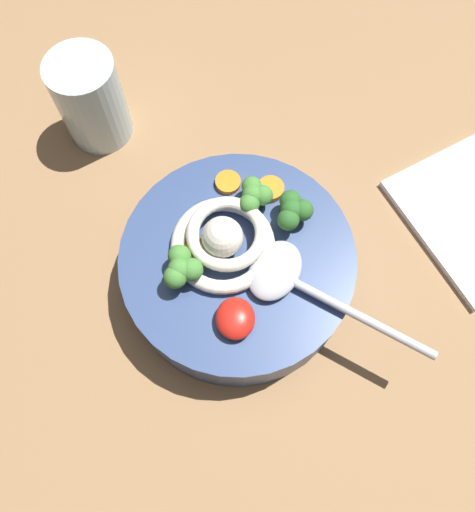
% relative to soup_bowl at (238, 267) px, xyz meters
% --- Properties ---
extents(table_slab, '(1.24, 1.24, 0.04)m').
position_rel_soup_bowl_xyz_m(table_slab, '(-0.02, -0.01, -0.05)').
color(table_slab, '#936D47').
rests_on(table_slab, ground).
extents(soup_bowl, '(0.22, 0.22, 0.06)m').
position_rel_soup_bowl_xyz_m(soup_bowl, '(0.00, 0.00, 0.00)').
color(soup_bowl, '#334775').
rests_on(soup_bowl, table_slab).
extents(noodle_pile, '(0.10, 0.10, 0.04)m').
position_rel_soup_bowl_xyz_m(noodle_pile, '(0.01, 0.01, 0.04)').
color(noodle_pile, silver).
rests_on(noodle_pile, soup_bowl).
extents(soup_spoon, '(0.12, 0.16, 0.02)m').
position_rel_soup_bowl_xyz_m(soup_spoon, '(-0.03, -0.04, 0.04)').
color(soup_spoon, '#B7B7BC').
rests_on(soup_spoon, soup_bowl).
extents(chili_sauce_dollop, '(0.04, 0.03, 0.02)m').
position_rel_soup_bowl_xyz_m(chili_sauce_dollop, '(-0.06, 0.00, 0.04)').
color(chili_sauce_dollop, red).
rests_on(chili_sauce_dollop, soup_bowl).
extents(broccoli_floret_left, '(0.04, 0.03, 0.03)m').
position_rel_soup_bowl_xyz_m(broccoli_floret_left, '(-0.02, 0.05, 0.05)').
color(broccoli_floret_left, '#7A9E60').
rests_on(broccoli_floret_left, soup_bowl).
extents(broccoli_floret_center, '(0.04, 0.03, 0.03)m').
position_rel_soup_bowl_xyz_m(broccoli_floret_center, '(0.03, -0.05, 0.05)').
color(broccoli_floret_center, '#7A9E60').
rests_on(broccoli_floret_center, soup_bowl).
extents(broccoli_floret_far, '(0.04, 0.03, 0.03)m').
position_rel_soup_bowl_xyz_m(broccoli_floret_far, '(0.05, -0.02, 0.05)').
color(broccoli_floret_far, '#7A9E60').
rests_on(broccoli_floret_far, soup_bowl).
extents(carrot_slice_rear, '(0.02, 0.02, 0.01)m').
position_rel_soup_bowl_xyz_m(carrot_slice_rear, '(0.07, 0.01, 0.03)').
color(carrot_slice_rear, orange).
rests_on(carrot_slice_rear, soup_bowl).
extents(carrot_slice_front, '(0.03, 0.03, 0.01)m').
position_rel_soup_bowl_xyz_m(carrot_slice_front, '(0.07, -0.03, 0.03)').
color(carrot_slice_front, orange).
rests_on(carrot_slice_front, soup_bowl).
extents(carrot_slice_extra_b, '(0.03, 0.03, 0.00)m').
position_rel_soup_bowl_xyz_m(carrot_slice_extra_b, '(0.01, 0.04, 0.03)').
color(carrot_slice_extra_b, orange).
rests_on(carrot_slice_extra_b, soup_bowl).
extents(drinking_glass, '(0.07, 0.07, 0.10)m').
position_rel_soup_bowl_xyz_m(drinking_glass, '(0.19, 0.14, 0.02)').
color(drinking_glass, silver).
rests_on(drinking_glass, table_slab).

